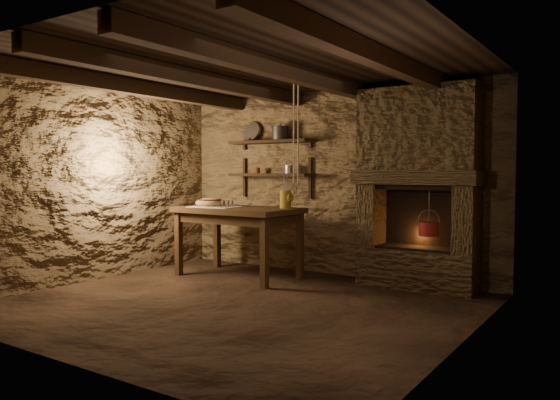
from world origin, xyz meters
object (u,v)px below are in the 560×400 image
Objects in this scene: wooden_bowl at (210,203)px; red_pot at (429,228)px; stoneware_jug at (286,191)px; iron_stockpot at (280,134)px; work_table at (238,239)px.

red_pot is at bearing 11.58° from wooden_bowl.
stoneware_jug reaches higher than red_pot.
red_pot is at bearing 24.84° from stoneware_jug.
stoneware_jug is at bearing 11.91° from wooden_bowl.
wooden_bowl is 1.32m from iron_stockpot.
red_pot is (1.70, 0.34, -0.39)m from stoneware_jug.
stoneware_jug is 2.30× the size of iron_stockpot.
work_table is 0.65m from wooden_bowl.
wooden_bowl is 0.69× the size of red_pot.
stoneware_jug is 1.34× the size of wooden_bowl.
work_table is 0.88m from stoneware_jug.
iron_stockpot is 2.39m from red_pot.
work_table is at bearing -105.68° from iron_stockpot.
wooden_bowl reaches higher than work_table.
red_pot is at bearing -3.27° from iron_stockpot.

